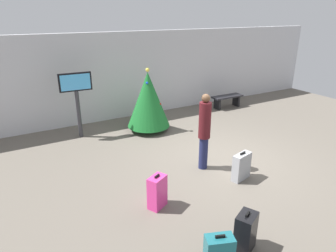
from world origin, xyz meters
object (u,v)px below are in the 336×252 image
object	(u,v)px
traveller_0	(204,130)
suitcase_0	(157,192)
flight_info_kiosk	(76,93)
waiting_bench	(227,99)
suitcase_3	(241,167)
suitcase_2	(246,232)
holiday_tree	(148,99)

from	to	relation	value
traveller_0	suitcase_0	bearing A→B (deg)	-153.52
flight_info_kiosk	waiting_bench	distance (m)	5.89
traveller_0	suitcase_3	world-z (taller)	traveller_0
waiting_bench	traveller_0	size ratio (longest dim) A/B	0.69
traveller_0	waiting_bench	bearing A→B (deg)	43.78
waiting_bench	suitcase_0	size ratio (longest dim) A/B	1.83
waiting_bench	suitcase_0	world-z (taller)	suitcase_0
traveller_0	suitcase_2	world-z (taller)	traveller_0
waiting_bench	suitcase_2	xyz separation A→B (m)	(-4.70, -6.07, -0.02)
suitcase_3	traveller_0	bearing A→B (deg)	117.57
holiday_tree	suitcase_0	bearing A→B (deg)	-113.64
waiting_bench	suitcase_2	bearing A→B (deg)	-127.77
traveller_0	suitcase_2	bearing A→B (deg)	-111.50
waiting_bench	suitcase_0	xyz separation A→B (m)	(-5.40, -4.40, -0.02)
waiting_bench	suitcase_3	bearing A→B (deg)	-126.58
holiday_tree	waiting_bench	xyz separation A→B (m)	(3.77, 0.68, -0.67)
holiday_tree	traveller_0	xyz separation A→B (m)	(0.06, -2.88, -0.02)
flight_info_kiosk	suitcase_2	xyz separation A→B (m)	(1.10, -5.93, -1.05)
flight_info_kiosk	traveller_0	xyz separation A→B (m)	(2.09, -3.42, -0.38)
waiting_bench	suitcase_2	size ratio (longest dim) A/B	1.85
suitcase_3	waiting_bench	bearing A→B (deg)	53.42
suitcase_2	holiday_tree	bearing A→B (deg)	80.18
flight_info_kiosk	suitcase_3	size ratio (longest dim) A/B	2.93
flight_info_kiosk	traveller_0	distance (m)	4.02
holiday_tree	suitcase_2	world-z (taller)	holiday_tree
suitcase_0	suitcase_2	xyz separation A→B (m)	(0.69, -1.67, -0.00)
suitcase_0	suitcase_3	xyz separation A→B (m)	(2.13, -0.01, -0.02)
waiting_bench	flight_info_kiosk	bearing A→B (deg)	-178.62
waiting_bench	traveller_0	xyz separation A→B (m)	(-3.71, -3.56, 0.65)
holiday_tree	suitcase_3	bearing A→B (deg)	-82.38
suitcase_3	suitcase_2	bearing A→B (deg)	-130.75
waiting_bench	traveller_0	world-z (taller)	traveller_0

